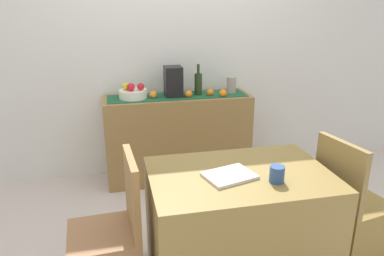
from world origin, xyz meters
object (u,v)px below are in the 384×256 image
Objects in this scene: dining_table at (238,226)px; open_book at (229,176)px; fruit_bowl at (133,94)px; chair_by_corner at (350,225)px; wine_bottle at (198,84)px; coffee_cup at (277,174)px; ceramic_vase at (231,85)px; coffee_maker at (173,82)px; sideboard_console at (178,138)px.

dining_table is 3.87× the size of open_book.
chair_by_corner is (1.33, -1.51, -0.62)m from fruit_bowl.
coffee_cup is at bearing -87.75° from wine_bottle.
wine_bottle is at bearing 86.31° from dining_table.
ceramic_vase is at bearing 0.00° from fruit_bowl.
coffee_maker is at bearing 0.00° from fruit_bowl.
ceramic_vase is at bearing 55.76° from open_book.
chair_by_corner is at bearing -57.93° from coffee_maker.
wine_bottle is 1.07× the size of open_book.
fruit_bowl is 1.68m from dining_table.
dining_table is (-0.43, -1.51, -0.55)m from ceramic_vase.
coffee_cup is at bearing -41.26° from open_book.
ceramic_vase is 0.58× the size of open_book.
chair_by_corner is at bearing -0.23° from dining_table.
open_book is 2.94× the size of coffee_cup.
wine_bottle is 3.14× the size of coffee_cup.
open_book reaches higher than dining_table.
open_book is (-0.51, -1.55, -0.17)m from ceramic_vase.
sideboard_console is 1.55× the size of chair_by_corner.
dining_table is 11.37× the size of coffee_cup.
dining_table is (0.10, -1.51, -0.05)m from sideboard_console.
fruit_bowl is 0.29× the size of chair_by_corner.
coffee_maker is at bearing 76.33° from open_book.
dining_table is (0.14, -1.51, -0.62)m from coffee_maker.
chair_by_corner is (0.91, -1.51, -0.16)m from sideboard_console.
wine_bottle reaches higher than open_book.
wine_bottle reaches higher than coffee_cup.
fruit_bowl is 0.95m from ceramic_vase.
coffee_maker reaches higher than open_book.
sideboard_console reaches higher than open_book.
ceramic_vase is 0.18× the size of chair_by_corner.
sideboard_console is 0.73m from ceramic_vase.
dining_table is at bearing -93.69° from wine_bottle.
coffee_maker reaches higher than dining_table.
fruit_bowl is 1.59× the size of ceramic_vase.
dining_table is at bearing -86.05° from sideboard_console.
open_book is 1.01m from chair_by_corner.
coffee_maker is (-0.04, 0.00, 0.56)m from sideboard_console.
dining_table is at bearing 137.52° from coffee_cup.
fruit_bowl is at bearing 180.00° from ceramic_vase.
sideboard_console is 1.52m from dining_table.
chair_by_corner reaches higher than open_book.
wine_bottle is (0.62, 0.00, 0.07)m from fruit_bowl.
ceramic_vase is 1.70× the size of coffee_cup.
coffee_cup is at bearing -99.11° from ceramic_vase.
coffee_cup reaches higher than open_book.
coffee_cup is (0.27, -1.66, 0.37)m from sideboard_console.
fruit_bowl reaches higher than sideboard_console.
ceramic_vase is (0.53, 0.00, 0.50)m from sideboard_console.
fruit_bowl is (-0.42, 0.00, 0.47)m from sideboard_console.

